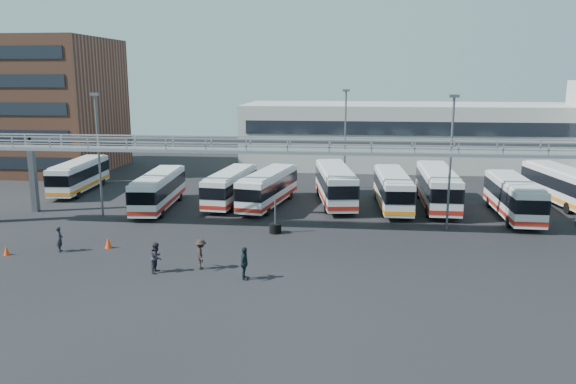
# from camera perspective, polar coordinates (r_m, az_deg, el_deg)

# --- Properties ---
(ground) EXTENTS (140.00, 140.00, 0.00)m
(ground) POSITION_cam_1_polar(r_m,az_deg,el_deg) (37.78, -0.76, -6.09)
(ground) COLOR black
(ground) RESTS_ON ground
(gantry) EXTENTS (51.40, 5.15, 7.10)m
(gantry) POSITION_cam_1_polar(r_m,az_deg,el_deg) (42.23, 0.19, 3.49)
(gantry) COLOR #909398
(gantry) RESTS_ON ground
(apartment_building) EXTENTS (18.00, 15.00, 16.00)m
(apartment_building) POSITION_cam_1_polar(r_m,az_deg,el_deg) (76.17, -24.30, 8.05)
(apartment_building) COLOR brown
(apartment_building) RESTS_ON ground
(warehouse) EXTENTS (42.00, 14.00, 8.00)m
(warehouse) POSITION_cam_1_polar(r_m,az_deg,el_deg) (74.47, 12.12, 5.67)
(warehouse) COLOR #9E9E99
(warehouse) RESTS_ON ground
(light_pole_left) EXTENTS (0.70, 0.35, 10.21)m
(light_pole_left) POSITION_cam_1_polar(r_m,az_deg,el_deg) (48.57, -18.70, 4.22)
(light_pole_left) COLOR #4C4F54
(light_pole_left) RESTS_ON ground
(light_pole_mid) EXTENTS (0.70, 0.35, 10.21)m
(light_pole_mid) POSITION_cam_1_polar(r_m,az_deg,el_deg) (43.76, 16.21, 3.61)
(light_pole_mid) COLOR #4C4F54
(light_pole_mid) RESTS_ON ground
(light_pole_back) EXTENTS (0.70, 0.35, 10.21)m
(light_pole_back) POSITION_cam_1_polar(r_m,az_deg,el_deg) (57.99, 5.84, 5.91)
(light_pole_back) COLOR #4C4F54
(light_pole_back) RESTS_ON ground
(bus_0) EXTENTS (3.11, 10.50, 3.15)m
(bus_0) POSITION_cam_1_polar(r_m,az_deg,el_deg) (60.46, -20.43, 1.66)
(bus_0) COLOR silver
(bus_0) RESTS_ON ground
(bus_2) EXTENTS (3.11, 10.57, 3.17)m
(bus_2) POSITION_cam_1_polar(r_m,az_deg,el_deg) (50.69, -13.01, 0.28)
(bus_2) COLOR silver
(bus_2) RESTS_ON ground
(bus_3) EXTENTS (3.30, 10.20, 3.04)m
(bus_3) POSITION_cam_1_polar(r_m,az_deg,el_deg) (51.55, -5.86, 0.63)
(bus_3) COLOR silver
(bus_3) RESTS_ON ground
(bus_4) EXTENTS (4.32, 10.71, 3.17)m
(bus_4) POSITION_cam_1_polar(r_m,az_deg,el_deg) (50.32, -2.03, 0.50)
(bus_4) COLOR silver
(bus_4) RESTS_ON ground
(bus_5) EXTENTS (4.24, 11.52, 3.42)m
(bus_5) POSITION_cam_1_polar(r_m,az_deg,el_deg) (51.41, 4.82, 0.86)
(bus_5) COLOR silver
(bus_5) RESTS_ON ground
(bus_6) EXTENTS (2.90, 10.69, 3.22)m
(bus_6) POSITION_cam_1_polar(r_m,az_deg,el_deg) (50.40, 10.58, 0.35)
(bus_6) COLOR silver
(bus_6) RESTS_ON ground
(bus_7) EXTENTS (2.81, 11.48, 3.48)m
(bus_7) POSITION_cam_1_polar(r_m,az_deg,el_deg) (51.53, 14.93, 0.56)
(bus_7) COLOR silver
(bus_7) RESTS_ON ground
(bus_8) EXTENTS (2.64, 10.74, 3.25)m
(bus_8) POSITION_cam_1_polar(r_m,az_deg,el_deg) (49.91, 21.91, -0.40)
(bus_8) COLOR silver
(bus_8) RESTS_ON ground
(bus_9) EXTENTS (4.08, 11.34, 3.37)m
(bus_9) POSITION_cam_1_polar(r_m,az_deg,el_deg) (56.76, 26.03, 0.70)
(bus_9) COLOR silver
(bus_9) RESTS_ON ground
(pedestrian_a) EXTENTS (0.64, 0.75, 1.73)m
(pedestrian_a) POSITION_cam_1_polar(r_m,az_deg,el_deg) (40.57, -22.19, -4.45)
(pedestrian_a) COLOR black
(pedestrian_a) RESTS_ON ground
(pedestrian_b) EXTENTS (0.76, 0.95, 1.85)m
(pedestrian_b) POSITION_cam_1_polar(r_m,az_deg,el_deg) (34.65, -13.19, -6.48)
(pedestrian_b) COLOR #28222F
(pedestrian_b) RESTS_ON ground
(pedestrian_c) EXTENTS (1.01, 1.36, 1.87)m
(pedestrian_c) POSITION_cam_1_polar(r_m,az_deg,el_deg) (34.69, -8.82, -6.26)
(pedestrian_c) COLOR black
(pedestrian_c) RESTS_ON ground
(pedestrian_d) EXTENTS (0.48, 1.15, 1.95)m
(pedestrian_d) POSITION_cam_1_polar(r_m,az_deg,el_deg) (32.65, -4.46, -7.24)
(pedestrian_d) COLOR black
(pedestrian_d) RESTS_ON ground
(cone_left) EXTENTS (0.47, 0.47, 0.62)m
(cone_left) POSITION_cam_1_polar(r_m,az_deg,el_deg) (41.41, -26.69, -5.33)
(cone_left) COLOR #EF3A0D
(cone_left) RESTS_ON ground
(cone_right) EXTENTS (0.50, 0.50, 0.74)m
(cone_right) POSITION_cam_1_polar(r_m,az_deg,el_deg) (40.40, -17.80, -4.93)
(cone_right) COLOR #EF3A0D
(cone_right) RESTS_ON ground
(tire_stack) EXTENTS (0.91, 0.91, 2.59)m
(tire_stack) POSITION_cam_1_polar(r_m,az_deg,el_deg) (42.05, -1.30, -3.61)
(tire_stack) COLOR black
(tire_stack) RESTS_ON ground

